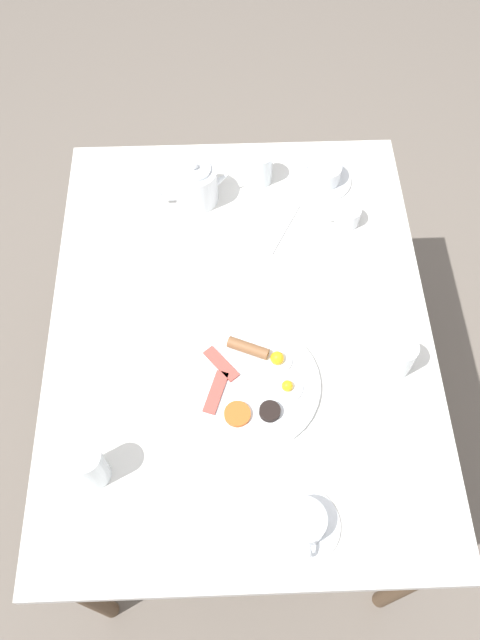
# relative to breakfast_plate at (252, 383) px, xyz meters

# --- Properties ---
(ground_plane) EXTENTS (8.00, 8.00, 0.00)m
(ground_plane) POSITION_rel_breakfast_plate_xyz_m (0.02, -0.15, -0.75)
(ground_plane) COLOR #70665B
(table) EXTENTS (0.89, 1.17, 0.74)m
(table) POSITION_rel_breakfast_plate_xyz_m (0.02, -0.15, -0.08)
(table) COLOR silver
(table) RESTS_ON ground_plane
(breakfast_plate) EXTENTS (0.31, 0.31, 0.04)m
(breakfast_plate) POSITION_rel_breakfast_plate_xyz_m (0.00, 0.00, 0.00)
(breakfast_plate) COLOR white
(breakfast_plate) RESTS_ON table
(teapot_near) EXTENTS (0.20, 0.11, 0.13)m
(teapot_near) POSITION_rel_breakfast_plate_xyz_m (0.12, -0.54, 0.05)
(teapot_near) COLOR white
(teapot_near) RESTS_ON table
(teacup_with_saucer_left) EXTENTS (0.15, 0.15, 0.06)m
(teacup_with_saucer_left) POSITION_rel_breakfast_plate_xyz_m (-0.22, -0.59, 0.02)
(teacup_with_saucer_left) COLOR white
(teacup_with_saucer_left) RESTS_ON table
(teacup_with_saucer_right) EXTENTS (0.15, 0.15, 0.06)m
(teacup_with_saucer_right) POSITION_rel_breakfast_plate_xyz_m (-0.09, 0.31, 0.02)
(teacup_with_saucer_right) COLOR white
(teacup_with_saucer_right) RESTS_ON table
(water_glass_tall) EXTENTS (0.07, 0.07, 0.10)m
(water_glass_tall) POSITION_rel_breakfast_plate_xyz_m (-0.32, -0.03, 0.04)
(water_glass_tall) COLOR white
(water_glass_tall) RESTS_ON table
(water_glass_short) EXTENTS (0.07, 0.07, 0.09)m
(water_glass_short) POSITION_rel_breakfast_plate_xyz_m (-0.05, -0.60, 0.04)
(water_glass_short) COLOR white
(water_glass_short) RESTS_ON table
(wine_glass_spare) EXTENTS (0.07, 0.07, 0.12)m
(wine_glass_spare) POSITION_rel_breakfast_plate_xyz_m (0.33, 0.19, 0.05)
(wine_glass_spare) COLOR white
(wine_glass_spare) RESTS_ON table
(creamer_jug) EXTENTS (0.08, 0.06, 0.05)m
(creamer_jug) POSITION_rel_breakfast_plate_xyz_m (-0.26, -0.45, 0.02)
(creamer_jug) COLOR white
(creamer_jug) RESTS_ON table
(fork_by_plate) EXTENTS (0.10, 0.16, 0.00)m
(fork_by_plate) POSITION_rel_breakfast_plate_xyz_m (-0.10, -0.43, -0.01)
(fork_by_plate) COLOR silver
(fork_by_plate) RESTS_ON table
(knife_by_plate) EXTENTS (0.20, 0.08, 0.00)m
(knife_by_plate) POSITION_rel_breakfast_plate_xyz_m (0.24, -0.30, -0.01)
(knife_by_plate) COLOR silver
(knife_by_plate) RESTS_ON table
(spoon_for_tea) EXTENTS (0.08, 0.16, 0.00)m
(spoon_for_tea) POSITION_rel_breakfast_plate_xyz_m (-0.19, -0.26, -0.01)
(spoon_for_tea) COLOR silver
(spoon_for_tea) RESTS_ON table
(fork_spare) EXTENTS (0.16, 0.06, 0.00)m
(fork_spare) POSITION_rel_breakfast_plate_xyz_m (-0.27, 0.24, -0.01)
(fork_spare) COLOR silver
(fork_spare) RESTS_ON table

